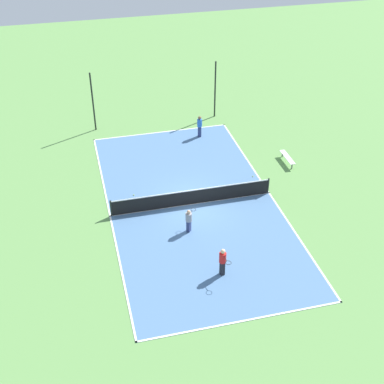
{
  "coord_description": "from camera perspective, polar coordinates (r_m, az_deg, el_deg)",
  "views": [
    {
      "loc": [
        -6.45,
        -25.59,
        18.76
      ],
      "look_at": [
        0.0,
        0.0,
        0.9
      ],
      "focal_mm": 50.0,
      "sensor_mm": 36.0,
      "label": 1
    }
  ],
  "objects": [
    {
      "name": "ground_plane",
      "position": [
        32.38,
        0.0,
        -1.32
      ],
      "size": [
        80.0,
        80.0,
        0.0
      ],
      "primitive_type": "plane",
      "color": "#60934C"
    },
    {
      "name": "court_surface",
      "position": [
        32.37,
        0.0,
        -1.3
      ],
      "size": [
        10.03,
        19.33,
        0.02
      ],
      "color": "#4C729E",
      "rests_on": "ground_plane"
    },
    {
      "name": "tennis_net",
      "position": [
        32.05,
        0.0,
        -0.49
      ],
      "size": [
        9.83,
        0.1,
        1.07
      ],
      "color": "black",
      "rests_on": "court_surface"
    },
    {
      "name": "bench",
      "position": [
        36.87,
        10.14,
        3.64
      ],
      "size": [
        0.36,
        1.97,
        0.45
      ],
      "rotation": [
        0.0,
        0.0,
        1.57
      ],
      "color": "silver",
      "rests_on": "ground_plane"
    },
    {
      "name": "player_coach_red",
      "position": [
        26.98,
        3.29,
        -7.28
      ],
      "size": [
        0.49,
        0.98,
        1.62
      ],
      "rotation": [
        0.0,
        0.0,
        4.89
      ],
      "color": "black",
      "rests_on": "court_surface"
    },
    {
      "name": "player_baseline_gray",
      "position": [
        29.77,
        -0.34,
        -2.93
      ],
      "size": [
        0.85,
        0.93,
        1.44
      ],
      "rotation": [
        0.0,
        0.0,
        0.88
      ],
      "color": "navy",
      "rests_on": "court_surface"
    },
    {
      "name": "player_near_blue",
      "position": [
        39.33,
        0.82,
        7.16
      ],
      "size": [
        0.42,
        0.42,
        1.63
      ],
      "rotation": [
        0.0,
        0.0,
        2.94
      ],
      "color": "navy",
      "rests_on": "court_surface"
    },
    {
      "name": "tennis_ball_near_net",
      "position": [
        33.73,
        5.87,
        0.21
      ],
      "size": [
        0.07,
        0.07,
        0.07
      ],
      "primitive_type": "sphere",
      "color": "#CCE033",
      "rests_on": "court_surface"
    },
    {
      "name": "tennis_ball_far_baseline",
      "position": [
        33.3,
        -6.23,
        -0.31
      ],
      "size": [
        0.07,
        0.07,
        0.07
      ],
      "primitive_type": "sphere",
      "color": "#CCE033",
      "rests_on": "court_surface"
    },
    {
      "name": "tennis_ball_left_sideline",
      "position": [
        35.13,
        6.51,
        1.68
      ],
      "size": [
        0.07,
        0.07,
        0.07
      ],
      "primitive_type": "sphere",
      "color": "#CCE033",
      "rests_on": "court_surface"
    },
    {
      "name": "fence_post_back_left",
      "position": [
        40.43,
        -10.53,
        9.41
      ],
      "size": [
        0.12,
        0.12,
        4.52
      ],
      "color": "black",
      "rests_on": "ground_plane"
    },
    {
      "name": "fence_post_back_right",
      "position": [
        41.89,
        2.48,
        10.86
      ],
      "size": [
        0.12,
        0.12,
        4.52
      ],
      "color": "black",
      "rests_on": "ground_plane"
    }
  ]
}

